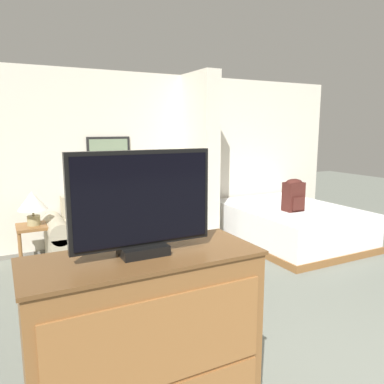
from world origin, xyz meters
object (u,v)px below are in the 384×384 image
(tv_dresser, at_px, (146,356))
(bed, at_px, (288,224))
(table_lamp, at_px, (32,202))
(tv, at_px, (142,204))
(coffee_table, at_px, (152,247))
(backpack, at_px, (294,194))
(couch, at_px, (119,231))

(tv_dresser, bearing_deg, bed, 38.35)
(tv_dresser, xyz_separation_m, bed, (3.35, 2.65, -0.28))
(table_lamp, bearing_deg, tv, -85.05)
(coffee_table, relative_size, backpack, 1.20)
(couch, bearing_deg, tv_dresser, -103.96)
(tv_dresser, bearing_deg, backpack, 36.64)
(couch, height_order, bed, couch)
(tv_dresser, height_order, backpack, tv_dresser)
(table_lamp, xyz_separation_m, tv_dresser, (0.29, -3.32, -0.28))
(couch, bearing_deg, tv, -103.97)
(table_lamp, distance_m, tv_dresser, 3.34)
(bed, relative_size, backpack, 4.56)
(coffee_table, bearing_deg, tv, -112.13)
(coffee_table, distance_m, tv, 2.66)
(couch, xyz_separation_m, bed, (2.52, -0.70, -0.03))
(couch, relative_size, tv, 2.69)
(couch, distance_m, tv_dresser, 3.46)
(coffee_table, xyz_separation_m, bed, (2.43, 0.38, -0.09))
(couch, distance_m, coffee_table, 1.08)
(tv, bearing_deg, backpack, 36.63)
(tv, distance_m, bed, 4.41)
(table_lamp, bearing_deg, backpack, -15.20)
(tv_dresser, height_order, tv, tv)
(coffee_table, bearing_deg, bed, 8.88)
(tv_dresser, relative_size, tv, 1.65)
(couch, height_order, coffee_table, couch)
(tv_dresser, height_order, bed, tv_dresser)
(tv_dresser, bearing_deg, tv, 90.00)
(bed, bearing_deg, table_lamp, 169.57)
(coffee_table, bearing_deg, backpack, 2.61)
(couch, bearing_deg, coffee_table, -85.19)
(coffee_table, height_order, tv_dresser, tv_dresser)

